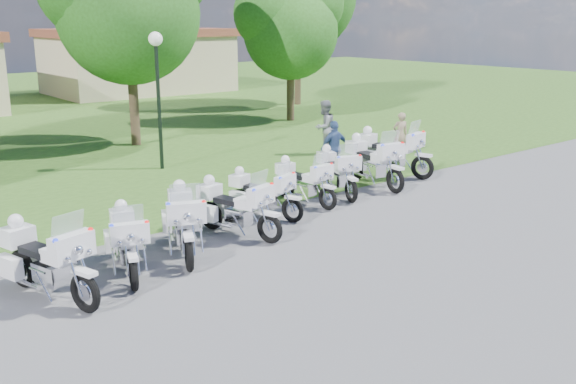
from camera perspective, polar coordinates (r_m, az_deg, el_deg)
ground at (r=13.55m, az=1.77°, el=-5.21°), size 100.00×100.00×0.00m
motorcycle_0 at (r=11.89m, az=-20.78°, el=-5.61°), size 1.25×2.44×1.68m
motorcycle_1 at (r=12.63m, az=-14.16°, el=-4.16°), size 1.21×2.19×1.53m
motorcycle_2 at (r=13.38m, az=-9.27°, el=-2.51°), size 1.47×2.32×1.68m
motorcycle_3 at (r=14.36m, az=-4.79°, el=-1.31°), size 1.18×2.29×1.57m
motorcycle_4 at (r=15.69m, az=-2.36°, el=-0.06°), size 1.13×2.07×1.44m
motorcycle_5 at (r=16.83m, az=1.33°, el=1.01°), size 0.81×2.15×1.44m
motorcycle_6 at (r=17.78m, az=4.34°, el=1.87°), size 1.21×2.21×1.54m
motorcycle_7 at (r=18.83m, az=7.49°, el=2.78°), size 1.09×2.57×1.73m
motorcycle_8 at (r=20.18m, az=9.07°, el=3.60°), size 1.29×2.58×1.77m
lamp_post at (r=20.80m, az=-11.57°, el=10.83°), size 0.44×0.44×4.33m
tree_3 at (r=30.61m, az=0.13°, el=14.82°), size 5.15×4.40×6.87m
building_east at (r=44.15m, az=-13.15°, el=11.32°), size 11.44×7.28×4.10m
bystander_a at (r=22.89m, az=9.95°, el=5.02°), size 0.67×0.56×1.56m
bystander_b at (r=22.98m, az=3.25°, el=5.73°), size 1.08×0.93×1.93m
bystander_c at (r=19.87m, az=4.15°, el=3.90°), size 1.04×0.54×1.70m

